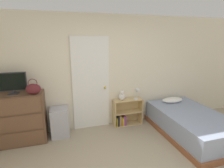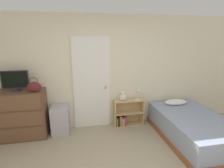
% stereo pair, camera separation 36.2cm
% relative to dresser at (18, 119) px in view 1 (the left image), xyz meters
% --- Properties ---
extents(wall_back, '(10.00, 0.06, 2.55)m').
position_rel_dresser_xyz_m(wall_back, '(1.75, 0.28, 0.77)').
color(wall_back, beige).
rests_on(wall_back, ground_plane).
extents(door_closed, '(0.83, 0.09, 2.09)m').
position_rel_dresser_xyz_m(door_closed, '(1.50, 0.23, 0.54)').
color(door_closed, white).
rests_on(door_closed, ground_plane).
extents(dresser, '(1.02, 0.46, 1.02)m').
position_rel_dresser_xyz_m(dresser, '(0.00, 0.00, 0.00)').
color(dresser, brown).
rests_on(dresser, ground_plane).
extents(tv, '(0.51, 0.16, 0.41)m').
position_rel_dresser_xyz_m(tv, '(-0.02, 0.02, 0.73)').
color(tv, '#2D2D33').
rests_on(tv, dresser).
extents(handbag, '(0.27, 0.13, 0.30)m').
position_rel_dresser_xyz_m(handbag, '(0.35, -0.12, 0.62)').
color(handbag, '#591E23').
rests_on(handbag, dresser).
extents(storage_bin, '(0.37, 0.39, 0.61)m').
position_rel_dresser_xyz_m(storage_bin, '(0.77, 0.04, -0.20)').
color(storage_bin, '#ADADB7').
rests_on(storage_bin, ground_plane).
extents(bookshelf, '(0.70, 0.25, 0.63)m').
position_rel_dresser_xyz_m(bookshelf, '(2.29, 0.12, -0.25)').
color(bookshelf, tan).
rests_on(bookshelf, ground_plane).
extents(teddy_bear, '(0.15, 0.15, 0.23)m').
position_rel_dresser_xyz_m(teddy_bear, '(2.19, 0.11, 0.23)').
color(teddy_bear, silver).
rests_on(teddy_bear, bookshelf).
extents(desk_lamp, '(0.13, 0.12, 0.28)m').
position_rel_dresser_xyz_m(desk_lamp, '(2.56, 0.07, 0.32)').
color(desk_lamp, silver).
rests_on(desk_lamp, bookshelf).
extents(bed, '(1.20, 1.94, 0.62)m').
position_rel_dresser_xyz_m(bed, '(3.48, -0.73, -0.25)').
color(bed, brown).
rests_on(bed, ground_plane).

